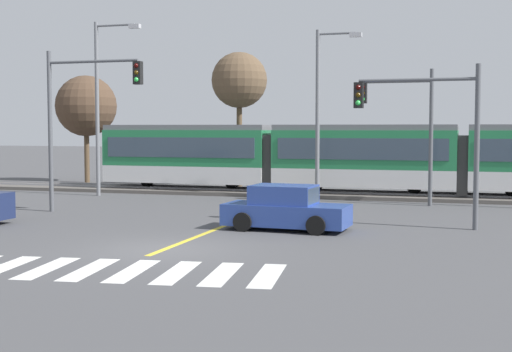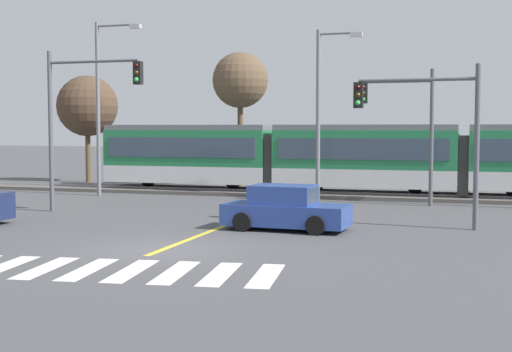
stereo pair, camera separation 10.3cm
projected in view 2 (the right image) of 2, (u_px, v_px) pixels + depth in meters
name	position (u px, v px, depth m)	size (l,w,h in m)	color
ground_plane	(162.00, 250.00, 20.16)	(200.00, 200.00, 0.00)	#474749
track_bed	(305.00, 193.00, 36.68)	(120.00, 4.00, 0.18)	#56514C
rail_near	(301.00, 192.00, 35.99)	(120.00, 0.08, 0.10)	#939399
rail_far	(308.00, 189.00, 37.36)	(120.00, 0.08, 0.10)	#939399
light_rail_tram	(365.00, 156.00, 35.63)	(28.00, 2.64, 3.43)	silver
crosswalk_stripe_1	(4.00, 266.00, 17.73)	(0.56, 2.80, 0.01)	silver
crosswalk_stripe_2	(46.00, 268.00, 17.55)	(0.56, 2.80, 0.01)	silver
crosswalk_stripe_3	(88.00, 269.00, 17.36)	(0.56, 2.80, 0.01)	silver
crosswalk_stripe_4	(131.00, 271.00, 17.18)	(0.56, 2.80, 0.01)	silver
crosswalk_stripe_5	(175.00, 272.00, 17.00)	(0.56, 2.80, 0.01)	silver
crosswalk_stripe_6	(220.00, 274.00, 16.82)	(0.56, 2.80, 0.01)	silver
crosswalk_stripe_7	(266.00, 275.00, 16.63)	(0.56, 2.80, 0.01)	silver
lane_centre_line	(242.00, 219.00, 26.98)	(0.20, 16.39, 0.01)	gold
sedan_crossing	(286.00, 209.00, 24.07)	(4.27, 2.06, 1.52)	#284293
traffic_light_far_right	(407.00, 117.00, 31.51)	(3.25, 0.38, 6.03)	#515459
traffic_light_mid_left	(80.00, 106.00, 28.78)	(4.25, 0.38, 6.58)	#515459
traffic_light_mid_right	(431.00, 120.00, 24.28)	(4.25, 0.38, 5.59)	#515459
street_lamp_west	(102.00, 97.00, 35.91)	(2.53, 0.28, 8.75)	slate
street_lamp_centre	(322.00, 104.00, 33.53)	(2.16, 0.28, 8.04)	slate
bare_tree_far_west	(87.00, 106.00, 44.83)	(3.83, 3.83, 6.74)	brown
bare_tree_west	(240.00, 81.00, 41.31)	(3.24, 3.24, 7.84)	brown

